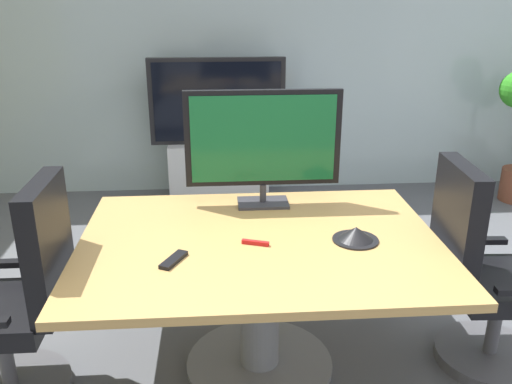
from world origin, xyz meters
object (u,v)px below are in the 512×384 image
conference_table (260,274)px  office_chair_right (482,285)px  wall_display_unit (219,154)px  conference_phone (356,235)px  tv_monitor (263,141)px  office_chair_left (19,313)px  remote_control (174,260)px

conference_table → office_chair_right: 1.13m
wall_display_unit → conference_phone: 2.59m
tv_monitor → wall_display_unit: bearing=96.8°
office_chair_left → office_chair_right: 2.25m
remote_control → tv_monitor: bearing=82.8°
office_chair_right → tv_monitor: size_ratio=1.30×
conference_table → office_chair_left: size_ratio=1.58×
office_chair_right → conference_phone: size_ratio=4.95×
conference_phone → remote_control: (-0.85, -0.15, -0.02)m
tv_monitor → remote_control: tv_monitor is taller
office_chair_left → remote_control: (0.73, -0.07, 0.28)m
conference_table → wall_display_unit: wall_display_unit is taller
office_chair_right → wall_display_unit: bearing=31.1°
conference_table → conference_phone: conference_phone is taller
wall_display_unit → conference_phone: bearing=-75.7°
conference_table → conference_phone: (0.45, -0.05, 0.22)m
conference_table → tv_monitor: 0.72m
office_chair_left → remote_control: size_ratio=6.41×
office_chair_left → wall_display_unit: 2.74m
tv_monitor → remote_control: size_ratio=4.94×
office_chair_right → remote_control: office_chair_right is taller
office_chair_left → wall_display_unit: wall_display_unit is taller
conference_table → conference_phone: bearing=-5.7°
office_chair_left → tv_monitor: size_ratio=1.30×
wall_display_unit → remote_control: size_ratio=7.71×
office_chair_left → remote_control: office_chair_left is taller
conference_phone → remote_control: conference_phone is taller
tv_monitor → wall_display_unit: 2.10m
office_chair_left → conference_phone: office_chair_left is taller
conference_table → conference_phone: 0.51m
wall_display_unit → office_chair_right: bearing=-62.3°
conference_phone → conference_table: bearing=174.3°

